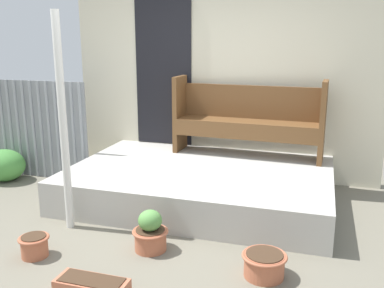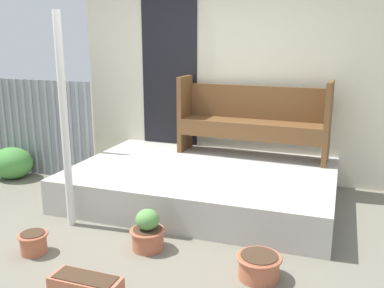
{
  "view_description": "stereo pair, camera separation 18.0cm",
  "coord_description": "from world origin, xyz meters",
  "views": [
    {
      "loc": [
        1.44,
        -3.56,
        1.85
      ],
      "look_at": [
        0.24,
        0.35,
        0.83
      ],
      "focal_mm": 40.0,
      "sensor_mm": 36.0,
      "label": 1
    },
    {
      "loc": [
        1.61,
        -3.51,
        1.85
      ],
      "look_at": [
        0.24,
        0.35,
        0.83
      ],
      "focal_mm": 40.0,
      "sensor_mm": 36.0,
      "label": 2
    }
  ],
  "objects": [
    {
      "name": "flower_pot_right",
      "position": [
        1.09,
        -0.47,
        0.11
      ],
      "size": [
        0.36,
        0.36,
        0.2
      ],
      "color": "#B26042",
      "rests_on": "ground_plane"
    },
    {
      "name": "porch_slab",
      "position": [
        0.14,
        1.0,
        0.19
      ],
      "size": [
        2.96,
        2.01,
        0.38
      ],
      "color": "#B2AFA8",
      "rests_on": "ground_plane"
    },
    {
      "name": "planter_box_rect",
      "position": [
        -0.1,
        -1.07,
        0.06
      ],
      "size": [
        0.55,
        0.21,
        0.11
      ],
      "color": "#B76647",
      "rests_on": "ground_plane"
    },
    {
      "name": "fence_corrugated",
      "position": [
        -2.61,
        1.19,
        0.66
      ],
      "size": [
        2.33,
        0.05,
        1.31
      ],
      "color": "gray",
      "rests_on": "ground_plane"
    },
    {
      "name": "flower_pot_left",
      "position": [
        -0.86,
        -0.73,
        0.11
      ],
      "size": [
        0.26,
        0.26,
        0.19
      ],
      "color": "#B26042",
      "rests_on": "ground_plane"
    },
    {
      "name": "bench",
      "position": [
        0.56,
        1.74,
        0.9
      ],
      "size": [
        1.9,
        0.48,
        0.99
      ],
      "rotation": [
        0.0,
        0.0,
        -0.04
      ],
      "color": "brown",
      "rests_on": "porch_slab"
    },
    {
      "name": "shrub_by_fence",
      "position": [
        -2.54,
        0.9,
        0.21
      ],
      "size": [
        0.56,
        0.51,
        0.42
      ],
      "color": "#478C3D",
      "rests_on": "ground_plane"
    },
    {
      "name": "ground_plane",
      "position": [
        0.0,
        0.0,
        0.0
      ],
      "size": [
        24.0,
        24.0,
        0.0
      ],
      "primitive_type": "plane",
      "color": "#706B5B"
    },
    {
      "name": "house_wall",
      "position": [
        0.1,
        2.03,
        1.3
      ],
      "size": [
        4.16,
        0.08,
        2.6
      ],
      "color": "beige",
      "rests_on": "ground_plane"
    },
    {
      "name": "flower_pot_middle",
      "position": [
        0.06,
        -0.32,
        0.16
      ],
      "size": [
        0.32,
        0.32,
        0.38
      ],
      "color": "#B26042",
      "rests_on": "ground_plane"
    },
    {
      "name": "support_post",
      "position": [
        -0.9,
        -0.11,
        1.05
      ],
      "size": [
        0.08,
        0.08,
        2.1
      ],
      "color": "silver",
      "rests_on": "ground_plane"
    }
  ]
}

